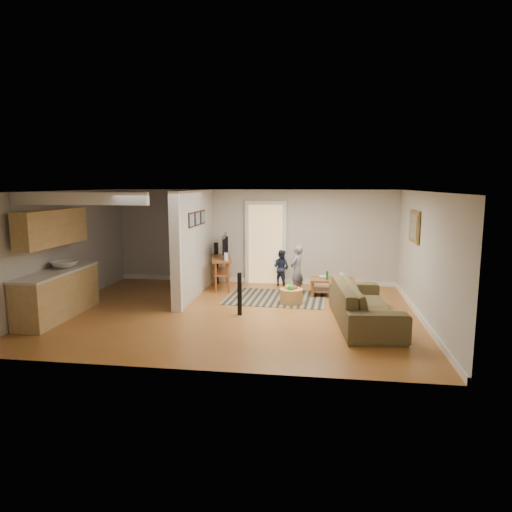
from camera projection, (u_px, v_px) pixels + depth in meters
The scene contains 11 objects.
ground at pixel (234, 313), 9.47m from camera, with size 7.50×7.50×0.00m, color brown.
room_shell at pixel (189, 240), 9.81m from camera, with size 7.54×6.02×2.52m.
area_rug at pixel (276, 298), 10.69m from camera, with size 2.32×1.70×0.01m, color black.
sofa at pixel (364, 323), 8.74m from camera, with size 2.64×1.03×0.77m, color #4F3E27.
coffee_table at pixel (333, 282), 10.86m from camera, with size 1.06×0.63×0.62m.
tv_console at pixel (222, 260), 11.61m from camera, with size 0.77×1.35×1.09m.
speaker_left at pixel (240, 294), 9.24m from camera, with size 0.09×0.09×0.88m, color black.
speaker_right at pixel (216, 263), 12.16m from camera, with size 0.11×0.11×1.11m, color black.
toy_basket at pixel (291, 295), 10.15m from camera, with size 0.51×0.51×0.46m.
child at pixel (297, 294), 11.10m from camera, with size 0.44×0.29×1.19m, color slate.
toddler at pixel (281, 285), 12.01m from camera, with size 0.46×0.36×0.95m, color #1D253E.
Camera 1 is at (1.73, -9.02, 2.64)m, focal length 32.00 mm.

